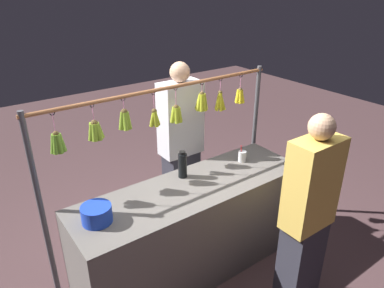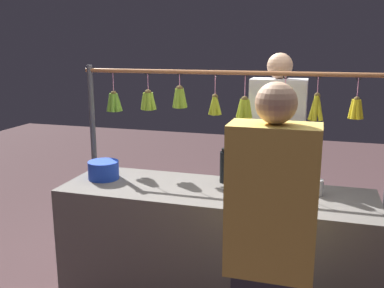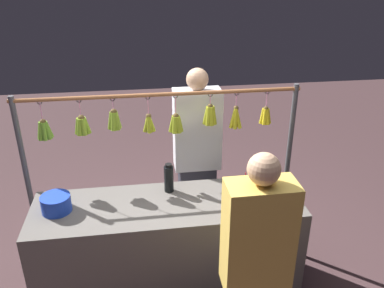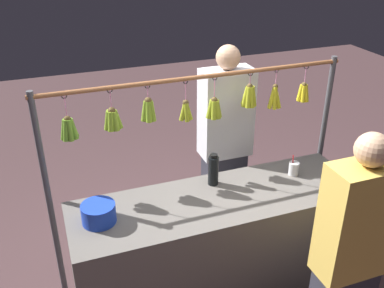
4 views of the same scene
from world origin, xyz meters
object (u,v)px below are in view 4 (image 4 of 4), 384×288
(blue_bucket, at_px, (99,213))
(vendor_person, at_px, (225,150))
(drink_cup, at_px, (294,168))
(customer_person, at_px, (348,265))
(water_bottle, at_px, (213,170))

(blue_bucket, relative_size, vendor_person, 0.12)
(drink_cup, relative_size, customer_person, 0.10)
(blue_bucket, bearing_deg, vendor_person, -151.23)
(blue_bucket, relative_size, customer_person, 0.13)
(blue_bucket, height_order, drink_cup, drink_cup)
(customer_person, bearing_deg, drink_cup, -102.16)
(water_bottle, distance_m, blue_bucket, 0.88)
(drink_cup, bearing_deg, blue_bucket, 3.07)
(water_bottle, bearing_deg, customer_person, 113.09)
(vendor_person, relative_size, customer_person, 1.06)
(drink_cup, height_order, customer_person, customer_person)
(vendor_person, xyz_separation_m, customer_person, (-0.12, 1.48, -0.05))
(vendor_person, bearing_deg, blue_bucket, 28.77)
(water_bottle, xyz_separation_m, drink_cup, (-0.63, 0.09, -0.07))
(blue_bucket, height_order, vendor_person, vendor_person)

